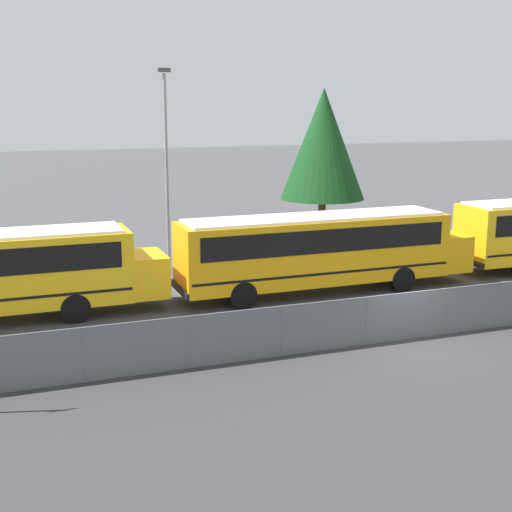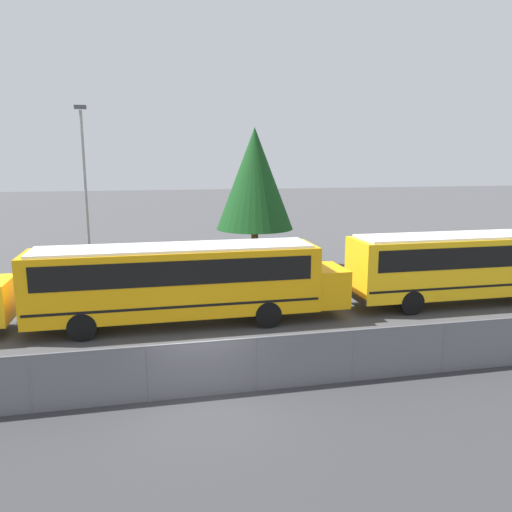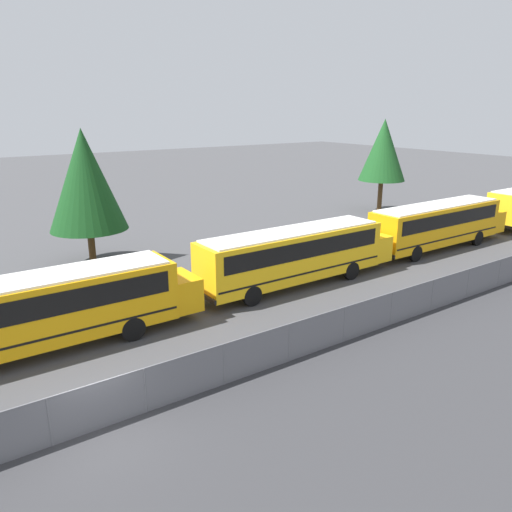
{
  "view_description": "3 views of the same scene",
  "coord_description": "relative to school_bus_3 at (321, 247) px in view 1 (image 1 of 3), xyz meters",
  "views": [
    {
      "loc": [
        -12.73,
        -19.63,
        7.88
      ],
      "look_at": [
        -3.12,
        6.03,
        1.89
      ],
      "focal_mm": 50.0,
      "sensor_mm": 36.0,
      "label": 1
    },
    {
      "loc": [
        -1.36,
        -13.24,
        6.65
      ],
      "look_at": [
        3.2,
        7.59,
        2.52
      ],
      "focal_mm": 35.0,
      "sensor_mm": 36.0,
      "label": 2
    },
    {
      "loc": [
        -3.8,
        -13.97,
        9.79
      ],
      "look_at": [
        10.38,
        6.28,
        2.4
      ],
      "focal_mm": 35.0,
      "sensor_mm": 36.0,
      "label": 3
    }
  ],
  "objects": [
    {
      "name": "tree_2",
      "position": [
        5.36,
        11.02,
        3.49
      ],
      "size": [
        4.85,
        4.85,
        8.61
      ],
      "color": "#51381E",
      "rests_on": "ground_plane"
    },
    {
      "name": "school_bus_3",
      "position": [
        0.0,
        0.0,
        0.0
      ],
      "size": [
        12.95,
        2.54,
        3.27
      ],
      "color": "orange",
      "rests_on": "ground_plane"
    },
    {
      "name": "fence",
      "position": [
        0.06,
        -6.52,
        -1.11
      ],
      "size": [
        106.19,
        0.07,
        1.65
      ],
      "color": "#9EA0A5",
      "rests_on": "ground_plane"
    },
    {
      "name": "ground_plane",
      "position": [
        0.06,
        -6.52,
        -1.96
      ],
      "size": [
        200.0,
        200.0,
        0.0
      ],
      "primitive_type": "plane",
      "color": "#424244"
    },
    {
      "name": "light_pole",
      "position": [
        -4.46,
        8.33,
        3.14
      ],
      "size": [
        0.6,
        0.24,
        9.41
      ],
      "color": "gray",
      "rests_on": "ground_plane"
    }
  ]
}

